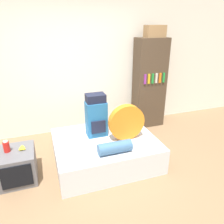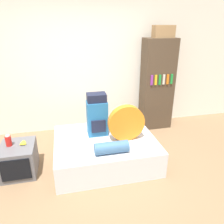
# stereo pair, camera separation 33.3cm
# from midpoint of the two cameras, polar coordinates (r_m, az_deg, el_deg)

# --- Properties ---
(ground_plane) EXTENTS (16.00, 16.00, 0.00)m
(ground_plane) POSITION_cam_midpoint_polar(r_m,az_deg,el_deg) (3.29, -3.70, -18.21)
(ground_plane) COLOR #846647
(wall_back) EXTENTS (8.00, 0.05, 2.60)m
(wall_back) POSITION_cam_midpoint_polar(r_m,az_deg,el_deg) (4.46, -10.86, 11.21)
(wall_back) COLOR silver
(wall_back) RESTS_ON ground_plane
(bed) EXTENTS (1.59, 1.28, 0.41)m
(bed) POSITION_cam_midpoint_polar(r_m,az_deg,el_deg) (3.62, -4.46, -9.92)
(bed) COLOR silver
(bed) RESTS_ON ground_plane
(backpack) EXTENTS (0.32, 0.26, 0.70)m
(backpack) POSITION_cam_midpoint_polar(r_m,az_deg,el_deg) (3.51, -6.87, -1.08)
(backpack) COLOR #23669E
(backpack) RESTS_ON bed
(tent_bag) EXTENTS (0.57, 0.11, 0.57)m
(tent_bag) POSITION_cam_midpoint_polar(r_m,az_deg,el_deg) (3.39, 0.99, -2.77)
(tent_bag) COLOR orange
(tent_bag) RESTS_ON bed
(sleeping_roll) EXTENTS (0.49, 0.17, 0.17)m
(sleeping_roll) POSITION_cam_midpoint_polar(r_m,az_deg,el_deg) (3.12, -2.32, -9.33)
(sleeping_roll) COLOR #3D668E
(sleeping_roll) RESTS_ON bed
(television) EXTENTS (0.50, 0.58, 0.46)m
(television) POSITION_cam_midpoint_polar(r_m,az_deg,el_deg) (3.58, -25.93, -12.50)
(television) COLOR #5B5B60
(television) RESTS_ON ground_plane
(canister) EXTENTS (0.09, 0.09, 0.17)m
(canister) POSITION_cam_midpoint_polar(r_m,az_deg,el_deg) (3.48, -28.42, -8.02)
(canister) COLOR red
(canister) RESTS_ON television
(banana_bunch) EXTENTS (0.11, 0.14, 0.03)m
(banana_bunch) POSITION_cam_midpoint_polar(r_m,az_deg,el_deg) (3.49, -25.02, -8.51)
(banana_bunch) COLOR yellow
(banana_bunch) RESTS_ON television
(bookshelf) EXTENTS (0.63, 0.40, 1.86)m
(bookshelf) POSITION_cam_midpoint_polar(r_m,az_deg,el_deg) (4.69, 7.72, 7.31)
(bookshelf) COLOR #473828
(bookshelf) RESTS_ON ground_plane
(cardboard_box) EXTENTS (0.40, 0.21, 0.23)m
(cardboard_box) POSITION_cam_midpoint_polar(r_m,az_deg,el_deg) (4.51, 8.97, 20.12)
(cardboard_box) COLOR #99754C
(cardboard_box) RESTS_ON bookshelf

